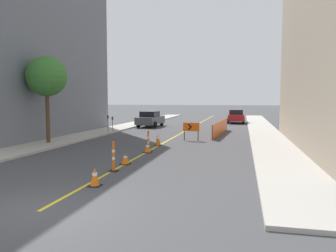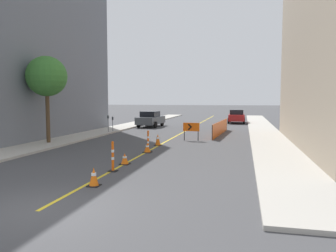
# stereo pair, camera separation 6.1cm
# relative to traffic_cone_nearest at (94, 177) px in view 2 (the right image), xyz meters

# --- Properties ---
(ground_plane) EXTENTS (300.00, 300.00, 0.00)m
(ground_plane) POSITION_rel_traffic_cone_nearest_xyz_m (-0.33, -2.52, -0.30)
(ground_plane) COLOR #424244
(lane_stripe) EXTENTS (0.12, 48.91, 0.01)m
(lane_stripe) POSITION_rel_traffic_cone_nearest_xyz_m (-0.33, 21.93, -0.30)
(lane_stripe) COLOR gold
(lane_stripe) RESTS_ON ground_plane
(sidewalk_left) EXTENTS (2.49, 48.91, 0.12)m
(sidewalk_left) POSITION_rel_traffic_cone_nearest_xyz_m (-7.03, 21.93, -0.24)
(sidewalk_left) COLOR #ADA89E
(sidewalk_left) RESTS_ON ground_plane
(sidewalk_right) EXTENTS (2.49, 48.91, 0.12)m
(sidewalk_right) POSITION_rel_traffic_cone_nearest_xyz_m (6.37, 21.93, -0.24)
(sidewalk_right) COLOR #ADA89E
(sidewalk_right) RESTS_ON ground_plane
(building_facade_left) EXTENTS (6.00, 17.92, 16.94)m
(building_facade_left) POSITION_rel_traffic_cone_nearest_xyz_m (-11.27, 11.35, 8.17)
(building_facade_left) COLOR slate
(building_facade_left) RESTS_ON ground_plane
(traffic_cone_nearest) EXTENTS (0.38, 0.38, 0.61)m
(traffic_cone_nearest) POSITION_rel_traffic_cone_nearest_xyz_m (0.00, 0.00, 0.00)
(traffic_cone_nearest) COLOR black
(traffic_cone_nearest) RESTS_ON ground_plane
(traffic_cone_second) EXTENTS (0.41, 0.41, 0.48)m
(traffic_cone_second) POSITION_rel_traffic_cone_nearest_xyz_m (-0.29, 3.58, -0.07)
(traffic_cone_second) COLOR black
(traffic_cone_second) RESTS_ON ground_plane
(traffic_cone_third) EXTENTS (0.44, 0.44, 0.52)m
(traffic_cone_third) POSITION_rel_traffic_cone_nearest_xyz_m (-0.24, 6.81, -0.05)
(traffic_cone_third) COLOR black
(traffic_cone_third) RESTS_ON ground_plane
(traffic_cone_fourth) EXTENTS (0.41, 0.41, 0.73)m
(traffic_cone_fourth) POSITION_rel_traffic_cone_nearest_xyz_m (-0.38, 9.48, 0.06)
(traffic_cone_fourth) COLOR black
(traffic_cone_fourth) RESTS_ON ground_plane
(delineator_post_front) EXTENTS (0.32, 0.32, 1.19)m
(delineator_post_front) POSITION_rel_traffic_cone_nearest_xyz_m (-0.25, 2.17, 0.21)
(delineator_post_front) COLOR black
(delineator_post_front) RESTS_ON ground_plane
(delineator_post_rear) EXTENTS (0.29, 0.29, 1.14)m
(delineator_post_rear) POSITION_rel_traffic_cone_nearest_xyz_m (-0.30, 7.15, 0.18)
(delineator_post_rear) COLOR black
(delineator_post_rear) RESTS_ON ground_plane
(arrow_barricade_primary) EXTENTS (1.11, 0.11, 1.21)m
(arrow_barricade_primary) POSITION_rel_traffic_cone_nearest_xyz_m (1.22, 12.27, 0.57)
(arrow_barricade_primary) COLOR #EF560C
(arrow_barricade_primary) RESTS_ON ground_plane
(safety_mesh_fence) EXTENTS (0.62, 7.97, 1.06)m
(safety_mesh_fence) POSITION_rel_traffic_cone_nearest_xyz_m (2.88, 16.65, 0.23)
(safety_mesh_fence) COLOR #EF560C
(safety_mesh_fence) RESTS_ON ground_plane
(parked_car_curb_near) EXTENTS (2.04, 4.39, 1.59)m
(parked_car_curb_near) POSITION_rel_traffic_cone_nearest_xyz_m (-4.56, 22.37, 0.50)
(parked_car_curb_near) COLOR #474C51
(parked_car_curb_near) RESTS_ON ground_plane
(parked_car_curb_mid) EXTENTS (1.94, 4.32, 1.59)m
(parked_car_curb_mid) POSITION_rel_traffic_cone_nearest_xyz_m (3.85, 29.61, 0.50)
(parked_car_curb_mid) COLOR maroon
(parked_car_curb_mid) RESTS_ON ground_plane
(parking_meter_near_curb) EXTENTS (0.12, 0.11, 1.23)m
(parking_meter_near_curb) POSITION_rel_traffic_cone_nearest_xyz_m (-6.13, 16.25, 0.69)
(parking_meter_near_curb) COLOR #4C4C51
(parking_meter_near_curb) RESTS_ON sidewalk_left
(parking_meter_far_curb) EXTENTS (0.12, 0.11, 1.39)m
(parking_meter_far_curb) POSITION_rel_traffic_cone_nearest_xyz_m (-6.13, 15.32, 0.80)
(parking_meter_far_curb) COLOR #4C4C51
(parking_meter_far_curb) RESTS_ON sidewalk_left
(street_tree_left_near) EXTENTS (2.46, 2.46, 5.32)m
(street_tree_left_near) POSITION_rel_traffic_cone_nearest_xyz_m (-7.15, 8.45, 3.88)
(street_tree_left_near) COLOR #4C3823
(street_tree_left_near) RESTS_ON sidewalk_left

